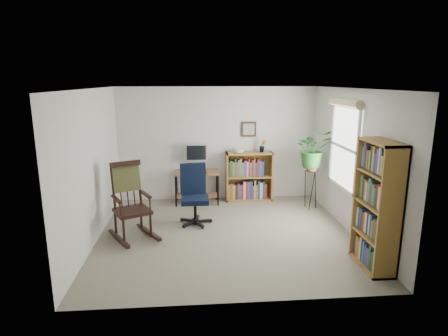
{
  "coord_description": "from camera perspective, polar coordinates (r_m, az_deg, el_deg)",
  "views": [
    {
      "loc": [
        -0.52,
        -5.85,
        2.53
      ],
      "look_at": [
        0.0,
        0.4,
        1.05
      ],
      "focal_mm": 30.0,
      "sensor_mm": 36.0,
      "label": 1
    }
  ],
  "objects": [
    {
      "name": "tall_bookshelf",
      "position": [
        5.44,
        22.26,
        -5.37
      ],
      "size": [
        0.33,
        0.77,
        1.76
      ],
      "primitive_type": null,
      "color": "olive",
      "rests_on": "floor"
    },
    {
      "name": "framed_picture",
      "position": [
        7.97,
        3.78,
        5.9
      ],
      "size": [
        0.32,
        0.04,
        0.32
      ],
      "primitive_type": null,
      "color": "black",
      "rests_on": "wall_back"
    },
    {
      "name": "spider_plant",
      "position": [
        7.43,
        13.56,
        5.61
      ],
      "size": [
        1.69,
        1.88,
        1.46
      ],
      "primitive_type": "imported",
      "color": "#246322",
      "rests_on": "plant_stand"
    },
    {
      "name": "desk",
      "position": [
        7.86,
        -4.15,
        -2.96
      ],
      "size": [
        0.93,
        0.51,
        0.67
      ],
      "primitive_type": null,
      "color": "brown",
      "rests_on": "floor"
    },
    {
      "name": "low_bookshelf",
      "position": [
        8.01,
        3.83,
        -1.27
      ],
      "size": [
        0.99,
        0.33,
        1.04
      ],
      "primitive_type": null,
      "color": "olive",
      "rests_on": "floor"
    },
    {
      "name": "ceiling",
      "position": [
        5.87,
        0.33,
        12.01
      ],
      "size": [
        4.2,
        4.0,
        0.0
      ],
      "primitive_type": "cube",
      "color": "silver",
      "rests_on": "ground"
    },
    {
      "name": "keyboard",
      "position": [
        7.66,
        -4.18,
        -0.7
      ],
      "size": [
        0.4,
        0.15,
        0.02
      ],
      "primitive_type": "cube",
      "color": "black",
      "rests_on": "desk"
    },
    {
      "name": "wall_right",
      "position": [
        6.54,
        18.96,
        0.83
      ],
      "size": [
        0.0,
        4.0,
        2.4
      ],
      "primitive_type": "cube",
      "color": "silver",
      "rests_on": "ground"
    },
    {
      "name": "window",
      "position": [
        6.76,
        17.77,
        3.02
      ],
      "size": [
        0.12,
        1.2,
        1.5
      ],
      "primitive_type": null,
      "color": "silver",
      "rests_on": "wall_right"
    },
    {
      "name": "floor",
      "position": [
        6.39,
        0.3,
        -10.03
      ],
      "size": [
        4.2,
        4.0,
        0.0
      ],
      "primitive_type": "cube",
      "color": "gray",
      "rests_on": "ground"
    },
    {
      "name": "plant_stand",
      "position": [
        7.65,
        13.1,
        -2.77
      ],
      "size": [
        0.29,
        0.29,
        0.92
      ],
      "primitive_type": null,
      "rotation": [
        0.0,
        0.0,
        -0.13
      ],
      "color": "black",
      "rests_on": "floor"
    },
    {
      "name": "monitor",
      "position": [
        7.85,
        -4.23,
        1.65
      ],
      "size": [
        0.46,
        0.16,
        0.56
      ],
      "primitive_type": null,
      "color": "silver",
      "rests_on": "desk"
    },
    {
      "name": "rocking_chair",
      "position": [
        6.21,
        -13.88,
        -4.88
      ],
      "size": [
        1.08,
        1.28,
        1.27
      ],
      "primitive_type": null,
      "rotation": [
        0.0,
        0.0,
        0.47
      ],
      "color": "black",
      "rests_on": "floor"
    },
    {
      "name": "office_chair",
      "position": [
        6.66,
        -4.45,
        -4.1
      ],
      "size": [
        0.67,
        0.67,
        1.09
      ],
      "primitive_type": null,
      "rotation": [
        0.0,
        0.0,
        0.14
      ],
      "color": "black",
      "rests_on": "floor"
    },
    {
      "name": "wall_back",
      "position": [
        7.98,
        -0.95,
        3.68
      ],
      "size": [
        4.2,
        0.0,
        2.4
      ],
      "primitive_type": "cube",
      "color": "silver",
      "rests_on": "ground"
    },
    {
      "name": "wall_left",
      "position": [
        6.2,
        -19.39,
        0.14
      ],
      "size": [
        0.0,
        4.0,
        2.4
      ],
      "primitive_type": "cube",
      "color": "silver",
      "rests_on": "ground"
    },
    {
      "name": "potted_plant_small",
      "position": [
        7.95,
        5.88,
        2.81
      ],
      "size": [
        0.13,
        0.24,
        0.11
      ],
      "primitive_type": "imported",
      "color": "#246322",
      "rests_on": "low_bookshelf"
    },
    {
      "name": "wall_front",
      "position": [
        4.11,
        2.78,
        -5.63
      ],
      "size": [
        4.2,
        0.0,
        2.4
      ],
      "primitive_type": "cube",
      "color": "silver",
      "rests_on": "ground"
    }
  ]
}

